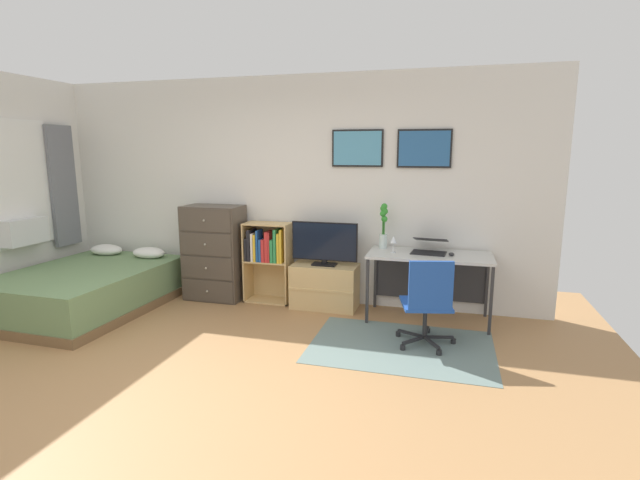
{
  "coord_description": "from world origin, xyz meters",
  "views": [
    {
      "loc": [
        1.88,
        -2.97,
        1.81
      ],
      "look_at": [
        0.65,
        1.5,
        0.94
      ],
      "focal_mm": 26.26,
      "sensor_mm": 36.0,
      "label": 1
    }
  ],
  "objects_px": {
    "bed": "(87,289)",
    "desk": "(430,264)",
    "dresser": "(214,253)",
    "tv_stand": "(325,286)",
    "laptop": "(430,247)",
    "bamboo_vase": "(384,225)",
    "wine_glass": "(393,240)",
    "television": "(324,244)",
    "bookshelf": "(267,254)",
    "office_chair": "(428,301)",
    "computer_mouse": "(451,254)"
  },
  "relations": [
    {
      "from": "dresser",
      "to": "bamboo_vase",
      "type": "relative_size",
      "value": 2.29
    },
    {
      "from": "laptop",
      "to": "bed",
      "type": "bearing_deg",
      "value": -162.89
    },
    {
      "from": "tv_stand",
      "to": "wine_glass",
      "type": "distance_m",
      "value": 1.02
    },
    {
      "from": "dresser",
      "to": "office_chair",
      "type": "relative_size",
      "value": 1.36
    },
    {
      "from": "television",
      "to": "bamboo_vase",
      "type": "height_order",
      "value": "bamboo_vase"
    },
    {
      "from": "tv_stand",
      "to": "computer_mouse",
      "type": "distance_m",
      "value": 1.51
    },
    {
      "from": "dresser",
      "to": "desk",
      "type": "bearing_deg",
      "value": -0.3
    },
    {
      "from": "tv_stand",
      "to": "dresser",
      "type": "bearing_deg",
      "value": -179.39
    },
    {
      "from": "wine_glass",
      "to": "television",
      "type": "bearing_deg",
      "value": 171.94
    },
    {
      "from": "dresser",
      "to": "laptop",
      "type": "xyz_separation_m",
      "value": [
        2.6,
        -0.01,
        0.22
      ]
    },
    {
      "from": "tv_stand",
      "to": "wine_glass",
      "type": "bearing_deg",
      "value": -9.61
    },
    {
      "from": "desk",
      "to": "office_chair",
      "type": "distance_m",
      "value": 0.85
    },
    {
      "from": "office_chair",
      "to": "laptop",
      "type": "xyz_separation_m",
      "value": [
        -0.03,
        0.85,
        0.34
      ]
    },
    {
      "from": "tv_stand",
      "to": "bed",
      "type": "bearing_deg",
      "value": -163.27
    },
    {
      "from": "bamboo_vase",
      "to": "desk",
      "type": "bearing_deg",
      "value": -9.59
    },
    {
      "from": "bed",
      "to": "tv_stand",
      "type": "xyz_separation_m",
      "value": [
        2.65,
        0.8,
        0.01
      ]
    },
    {
      "from": "dresser",
      "to": "bamboo_vase",
      "type": "height_order",
      "value": "bamboo_vase"
    },
    {
      "from": "bookshelf",
      "to": "office_chair",
      "type": "distance_m",
      "value": 2.16
    },
    {
      "from": "tv_stand",
      "to": "bamboo_vase",
      "type": "distance_m",
      "value": 1.0
    },
    {
      "from": "office_chair",
      "to": "wine_glass",
      "type": "relative_size",
      "value": 4.78
    },
    {
      "from": "dresser",
      "to": "tv_stand",
      "type": "xyz_separation_m",
      "value": [
        1.42,
        0.02,
        -0.33
      ]
    },
    {
      "from": "bookshelf",
      "to": "bamboo_vase",
      "type": "height_order",
      "value": "bamboo_vase"
    },
    {
      "from": "desk",
      "to": "wine_glass",
      "type": "height_order",
      "value": "wine_glass"
    },
    {
      "from": "laptop",
      "to": "wine_glass",
      "type": "relative_size",
      "value": 2.35
    },
    {
      "from": "bookshelf",
      "to": "desk",
      "type": "bearing_deg",
      "value": -2.13
    },
    {
      "from": "bamboo_vase",
      "to": "wine_glass",
      "type": "bearing_deg",
      "value": -55.17
    },
    {
      "from": "bamboo_vase",
      "to": "bookshelf",
      "type": "bearing_deg",
      "value": -179.3
    },
    {
      "from": "laptop",
      "to": "bamboo_vase",
      "type": "distance_m",
      "value": 0.56
    },
    {
      "from": "bed",
      "to": "bookshelf",
      "type": "height_order",
      "value": "bookshelf"
    },
    {
      "from": "laptop",
      "to": "bamboo_vase",
      "type": "relative_size",
      "value": 0.83
    },
    {
      "from": "dresser",
      "to": "laptop",
      "type": "relative_size",
      "value": 2.77
    },
    {
      "from": "desk",
      "to": "office_chair",
      "type": "height_order",
      "value": "office_chair"
    },
    {
      "from": "laptop",
      "to": "wine_glass",
      "type": "distance_m",
      "value": 0.41
    },
    {
      "from": "desk",
      "to": "laptop",
      "type": "xyz_separation_m",
      "value": [
        -0.01,
        0.01,
        0.19
      ]
    },
    {
      "from": "dresser",
      "to": "bamboo_vase",
      "type": "bearing_deg",
      "value": 2.07
    },
    {
      "from": "office_chair",
      "to": "bed",
      "type": "bearing_deg",
      "value": 165.5
    },
    {
      "from": "wine_glass",
      "to": "bamboo_vase",
      "type": "bearing_deg",
      "value": 124.83
    },
    {
      "from": "bookshelf",
      "to": "desk",
      "type": "relative_size",
      "value": 0.75
    },
    {
      "from": "bamboo_vase",
      "to": "wine_glass",
      "type": "xyz_separation_m",
      "value": [
        0.14,
        -0.2,
        -0.13
      ]
    },
    {
      "from": "wine_glass",
      "to": "computer_mouse",
      "type": "bearing_deg",
      "value": -0.15
    },
    {
      "from": "dresser",
      "to": "tv_stand",
      "type": "height_order",
      "value": "dresser"
    },
    {
      "from": "laptop",
      "to": "bamboo_vase",
      "type": "bearing_deg",
      "value": 176.83
    },
    {
      "from": "dresser",
      "to": "tv_stand",
      "type": "bearing_deg",
      "value": 0.61
    },
    {
      "from": "bed",
      "to": "desk",
      "type": "height_order",
      "value": "desk"
    },
    {
      "from": "office_chair",
      "to": "bamboo_vase",
      "type": "height_order",
      "value": "bamboo_vase"
    },
    {
      "from": "bookshelf",
      "to": "tv_stand",
      "type": "xyz_separation_m",
      "value": [
        0.73,
        -0.04,
        -0.34
      ]
    },
    {
      "from": "tv_stand",
      "to": "desk",
      "type": "relative_size",
      "value": 0.59
    },
    {
      "from": "desk",
      "to": "laptop",
      "type": "relative_size",
      "value": 3.09
    },
    {
      "from": "television",
      "to": "computer_mouse",
      "type": "bearing_deg",
      "value": -4.66
    },
    {
      "from": "office_chair",
      "to": "bamboo_vase",
      "type": "xyz_separation_m",
      "value": [
        -0.55,
        0.93,
        0.55
      ]
    }
  ]
}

